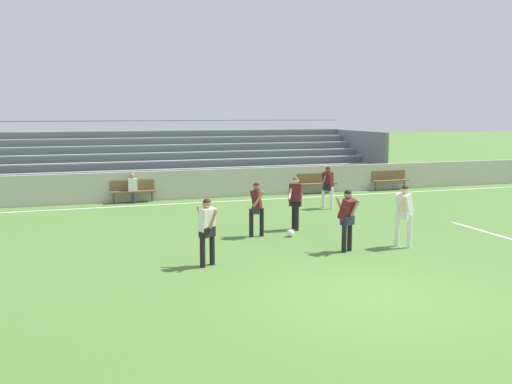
# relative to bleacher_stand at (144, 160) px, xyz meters

# --- Properties ---
(ground_plane) EXTENTS (160.00, 160.00, 0.00)m
(ground_plane) POSITION_rel_bleacher_stand_xyz_m (2.46, -17.52, -1.42)
(ground_plane) COLOR #517A38
(field_line_sideline) EXTENTS (44.00, 0.12, 0.01)m
(field_line_sideline) POSITION_rel_bleacher_stand_xyz_m (2.46, -4.88, -1.41)
(field_line_sideline) COLOR white
(field_line_sideline) RESTS_ON ground
(field_line_penalty_mark) EXTENTS (0.12, 4.40, 0.01)m
(field_line_penalty_mark) POSITION_rel_bleacher_stand_xyz_m (8.84, -13.80, -1.41)
(field_line_penalty_mark) COLOR white
(field_line_penalty_mark) RESTS_ON ground
(sideline_wall) EXTENTS (48.00, 0.16, 1.24)m
(sideline_wall) POSITION_rel_bleacher_stand_xyz_m (2.46, -3.68, -0.80)
(sideline_wall) COLOR #BCB7AD
(sideline_wall) RESTS_ON ground
(bleacher_stand) EXTENTS (23.27, 5.91, 3.27)m
(bleacher_stand) POSITION_rel_bleacher_stand_xyz_m (0.00, 0.00, 0.00)
(bleacher_stand) COLOR #9EA3AD
(bleacher_stand) RESTS_ON ground
(bench_near_wall_gap) EXTENTS (1.80, 0.40, 0.90)m
(bench_near_wall_gap) POSITION_rel_bleacher_stand_xyz_m (11.10, -3.90, -0.87)
(bench_near_wall_gap) COLOR brown
(bench_near_wall_gap) RESTS_ON ground
(bench_near_bin) EXTENTS (1.80, 0.40, 0.90)m
(bench_near_bin) POSITION_rel_bleacher_stand_xyz_m (-0.96, -3.90, -0.87)
(bench_near_bin) COLOR brown
(bench_near_bin) RESTS_ON ground
(bench_far_left) EXTENTS (1.80, 0.40, 0.90)m
(bench_far_left) POSITION_rel_bleacher_stand_xyz_m (7.30, -3.90, -0.87)
(bench_far_left) COLOR brown
(bench_far_left) RESTS_ON ground
(spectator_seated) EXTENTS (0.36, 0.42, 1.21)m
(spectator_seated) POSITION_rel_bleacher_stand_xyz_m (-0.96, -4.02, -0.72)
(spectator_seated) COLOR #2D2D38
(spectator_seated) RESTS_ON ground
(player_dark_trailing_run) EXTENTS (0.46, 0.64, 1.63)m
(player_dark_trailing_run) POSITION_rel_bleacher_stand_xyz_m (1.88, -11.59, -0.45)
(player_dark_trailing_run) COLOR black
(player_dark_trailing_run) RESTS_ON ground
(player_dark_pressing_high) EXTENTS (0.68, 0.47, 1.68)m
(player_dark_pressing_high) POSITION_rel_bleacher_stand_xyz_m (3.34, -11.05, -0.41)
(player_dark_pressing_high) COLOR black
(player_dark_pressing_high) RESTS_ON ground
(player_white_challenging) EXTENTS (0.61, 0.49, 1.71)m
(player_white_challenging) POSITION_rel_bleacher_stand_xyz_m (5.30, -14.10, -0.40)
(player_white_challenging) COLOR white
(player_white_challenging) RESTS_ON ground
(player_dark_wide_left) EXTENTS (0.73, 0.49, 1.63)m
(player_dark_wide_left) POSITION_rel_bleacher_stand_xyz_m (6.02, -7.76, -0.45)
(player_dark_wide_left) COLOR white
(player_dark_wide_left) RESTS_ON ground
(player_white_deep_cover) EXTENTS (0.47, 0.63, 1.65)m
(player_white_deep_cover) POSITION_rel_bleacher_stand_xyz_m (-0.26, -14.31, -0.44)
(player_white_deep_cover) COLOR black
(player_white_deep_cover) RESTS_ON ground
(player_dark_on_ball) EXTENTS (0.51, 0.60, 1.65)m
(player_dark_on_ball) POSITION_rel_bleacher_stand_xyz_m (3.59, -14.07, -0.44)
(player_dark_on_ball) COLOR black
(player_dark_on_ball) RESTS_ON ground
(soccer_ball) EXTENTS (0.22, 0.22, 0.22)m
(soccer_ball) POSITION_rel_bleacher_stand_xyz_m (2.82, -11.95, -1.31)
(soccer_ball) COLOR white
(soccer_ball) RESTS_ON ground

